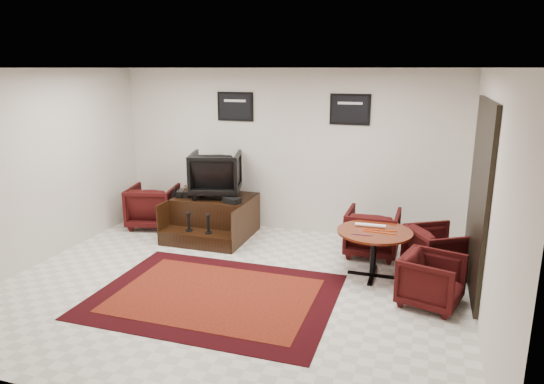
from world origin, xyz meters
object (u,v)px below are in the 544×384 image
Objects in this scene: table_chair_back at (373,230)px; table_chair_corner at (432,278)px; shine_podium at (214,218)px; shine_chair at (216,172)px; table_chair_window at (438,249)px; armchair_side at (153,204)px; meeting_table at (374,237)px.

table_chair_corner is at bearing 122.26° from table_chair_back.
shine_chair is at bearing 90.00° from shine_podium.
shine_chair is at bearing 48.46° from table_chair_window.
shine_chair reaches higher than armchair_side.
shine_chair is at bearing 159.60° from meeting_table.
armchair_side is 5.08m from table_chair_corner.
shine_chair reaches higher than shine_podium.
armchair_side reaches higher than table_chair_window.
table_chair_back is (-0.11, 0.81, -0.18)m from meeting_table.
meeting_table is (4.04, -1.01, 0.16)m from armchair_side.
armchair_side is (-1.24, 0.10, 0.11)m from shine_podium.
meeting_table is 1.28× the size of table_chair_back.
shine_podium is 0.79m from shine_chair.
shine_podium is 1.61× the size of armchair_side.
table_chair_back is 1.07m from table_chair_window.
meeting_table is at bearing -17.87° from shine_podium.
armchair_side is (-1.24, -0.04, -0.67)m from shine_chair.
table_chair_window is at bearing 159.84° from armchair_side.
table_chair_window is at bearing 10.49° from table_chair_corner.
shine_chair is at bearing 169.43° from armchair_side.
armchair_side is at bearing -1.59° from table_chair_back.
meeting_table is 1.45× the size of table_chair_corner.
armchair_side reaches higher than table_chair_corner.
table_chair_back is (2.70, -0.09, 0.09)m from shine_podium.
armchair_side reaches higher than meeting_table.
armchair_side is at bearing 175.33° from shine_podium.
table_chair_back is at bearing 97.45° from meeting_table.
table_chair_corner reaches higher than shine_podium.
shine_chair is (0.00, 0.14, 0.78)m from shine_podium.
meeting_table is at bearing 98.69° from table_chair_back.
shine_podium is at bearing 162.13° from meeting_table.
shine_podium is at bearing 82.22° from table_chair_corner.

